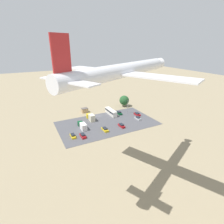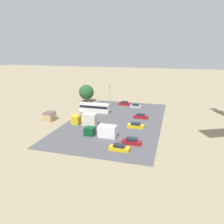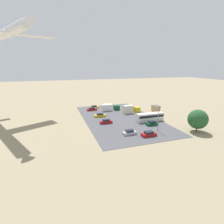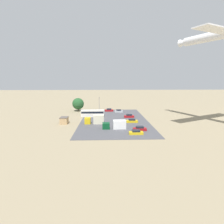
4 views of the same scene
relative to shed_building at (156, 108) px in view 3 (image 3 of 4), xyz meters
name	(u,v)px [view 3 (image 3 of 4)]	position (x,y,z in m)	size (l,w,h in m)	color
ground_plane	(145,116)	(-5.43, 8.71, -1.34)	(400.00, 400.00, 0.00)	gray
parking_lot_surface	(120,118)	(-5.43, 20.27, -1.30)	(50.13, 28.27, 0.08)	#4C4C51
shed_building	(156,108)	(0.00, 0.00, 0.00)	(3.87, 3.02, 2.67)	tan
bus	(150,117)	(-12.50, 10.44, 0.43)	(2.55, 10.83, 3.15)	silver
parked_car_0	(152,123)	(-17.06, 12.29, -0.58)	(1.94, 4.16, 1.64)	#0C4723
parked_car_1	(100,115)	(-0.76, 27.37, -0.64)	(1.92, 4.74, 1.50)	gold
parked_car_2	(130,132)	(-22.48, 23.50, -0.63)	(1.71, 4.28, 1.52)	#ADB2B7
parked_car_3	(106,122)	(-9.83, 27.41, -0.60)	(1.73, 4.60, 1.59)	maroon
parked_car_4	(149,134)	(-25.56, 18.44, -0.62)	(1.97, 4.61, 1.55)	maroon
parked_car_5	(94,107)	(14.60, 26.43, -0.68)	(1.84, 4.56, 1.41)	gold
parked_car_6	(92,109)	(10.61, 28.41, -0.62)	(1.84, 4.58, 1.54)	maroon
parked_truck_0	(110,108)	(8.04, 20.23, 0.14)	(2.36, 8.41, 3.07)	#0C4723
parked_truck_1	(131,109)	(0.74, 12.61, 0.36)	(2.50, 7.60, 3.55)	gold
tree_near_shed	(198,119)	(-26.87, 1.49, 2.81)	(6.30, 6.30, 7.31)	brown
light_pole_lot_centre	(158,117)	(-22.24, 13.23, 3.22)	(0.90, 0.28, 8.12)	gray
airplane	(9,32)	(8.16, 58.52, 31.54)	(39.28, 33.77, 9.16)	white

